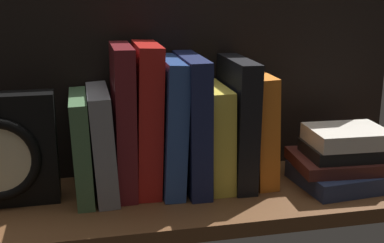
{
  "coord_description": "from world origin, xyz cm",
  "views": [
    {
      "loc": [
        -16.12,
        -79.83,
        35.35
      ],
      "look_at": [
        2.37,
        3.48,
        11.75
      ],
      "focal_mm": 47.89,
      "sensor_mm": 36.0,
      "label": 1
    }
  ],
  "objects_px": {
    "book_green_romantic": "(82,146)",
    "book_gray_chess": "(102,142)",
    "book_maroon_dawkins": "(123,121)",
    "book_yellow_seinlanguage": "(214,136)",
    "book_black_skeptic": "(237,122)",
    "book_stack_side": "(344,159)",
    "book_blue_modern": "(170,125)",
    "book_red_requiem": "(146,119)",
    "book_orange_pandolfini": "(258,128)",
    "book_navy_bierce": "(192,123)"
  },
  "relations": [
    {
      "from": "book_green_romantic",
      "to": "book_gray_chess",
      "type": "bearing_deg",
      "value": 0.0
    },
    {
      "from": "book_maroon_dawkins",
      "to": "book_yellow_seinlanguage",
      "type": "bearing_deg",
      "value": 0.0
    },
    {
      "from": "book_maroon_dawkins",
      "to": "book_green_romantic",
      "type": "bearing_deg",
      "value": 180.0
    },
    {
      "from": "book_black_skeptic",
      "to": "book_stack_side",
      "type": "xyz_separation_m",
      "value": [
        0.18,
        -0.05,
        -0.07
      ]
    },
    {
      "from": "book_blue_modern",
      "to": "book_black_skeptic",
      "type": "height_order",
      "value": "book_blue_modern"
    },
    {
      "from": "book_maroon_dawkins",
      "to": "book_red_requiem",
      "type": "relative_size",
      "value": 0.99
    },
    {
      "from": "book_orange_pandolfini",
      "to": "book_stack_side",
      "type": "distance_m",
      "value": 0.16
    },
    {
      "from": "book_gray_chess",
      "to": "book_red_requiem",
      "type": "distance_m",
      "value": 0.08
    },
    {
      "from": "book_blue_modern",
      "to": "book_navy_bierce",
      "type": "height_order",
      "value": "book_navy_bierce"
    },
    {
      "from": "book_green_romantic",
      "to": "book_yellow_seinlanguage",
      "type": "relative_size",
      "value": 0.97
    },
    {
      "from": "book_maroon_dawkins",
      "to": "book_navy_bierce",
      "type": "xyz_separation_m",
      "value": [
        0.12,
        0.0,
        -0.01
      ]
    },
    {
      "from": "book_green_romantic",
      "to": "book_navy_bierce",
      "type": "distance_m",
      "value": 0.19
    },
    {
      "from": "book_yellow_seinlanguage",
      "to": "book_maroon_dawkins",
      "type": "bearing_deg",
      "value": 180.0
    },
    {
      "from": "book_red_requiem",
      "to": "book_navy_bierce",
      "type": "height_order",
      "value": "book_red_requiem"
    },
    {
      "from": "book_gray_chess",
      "to": "book_maroon_dawkins",
      "type": "relative_size",
      "value": 0.71
    },
    {
      "from": "book_blue_modern",
      "to": "book_stack_side",
      "type": "bearing_deg",
      "value": -9.5
    },
    {
      "from": "book_navy_bierce",
      "to": "book_orange_pandolfini",
      "type": "distance_m",
      "value": 0.12
    },
    {
      "from": "book_red_requiem",
      "to": "book_navy_bierce",
      "type": "xyz_separation_m",
      "value": [
        0.08,
        0.0,
        -0.01
      ]
    },
    {
      "from": "book_gray_chess",
      "to": "book_red_requiem",
      "type": "xyz_separation_m",
      "value": [
        0.08,
        0.0,
        0.04
      ]
    },
    {
      "from": "book_red_requiem",
      "to": "book_orange_pandolfini",
      "type": "height_order",
      "value": "book_red_requiem"
    },
    {
      "from": "book_stack_side",
      "to": "book_navy_bierce",
      "type": "bearing_deg",
      "value": 169.17
    },
    {
      "from": "book_gray_chess",
      "to": "book_red_requiem",
      "type": "bearing_deg",
      "value": 0.0
    },
    {
      "from": "book_blue_modern",
      "to": "book_yellow_seinlanguage",
      "type": "bearing_deg",
      "value": 0.0
    },
    {
      "from": "book_gray_chess",
      "to": "book_stack_side",
      "type": "bearing_deg",
      "value": -6.91
    },
    {
      "from": "book_orange_pandolfini",
      "to": "book_red_requiem",
      "type": "bearing_deg",
      "value": 180.0
    },
    {
      "from": "book_red_requiem",
      "to": "book_stack_side",
      "type": "distance_m",
      "value": 0.36
    },
    {
      "from": "book_gray_chess",
      "to": "book_blue_modern",
      "type": "bearing_deg",
      "value": 0.0
    },
    {
      "from": "book_blue_modern",
      "to": "book_navy_bierce",
      "type": "xyz_separation_m",
      "value": [
        0.04,
        0.0,
        0.0
      ]
    },
    {
      "from": "book_navy_bierce",
      "to": "book_orange_pandolfini",
      "type": "relative_size",
      "value": 1.17
    },
    {
      "from": "book_gray_chess",
      "to": "book_black_skeptic",
      "type": "relative_size",
      "value": 0.81
    },
    {
      "from": "book_blue_modern",
      "to": "book_orange_pandolfini",
      "type": "relative_size",
      "value": 1.16
    },
    {
      "from": "book_black_skeptic",
      "to": "book_gray_chess",
      "type": "bearing_deg",
      "value": 180.0
    },
    {
      "from": "book_green_romantic",
      "to": "book_blue_modern",
      "type": "distance_m",
      "value": 0.15
    },
    {
      "from": "book_green_romantic",
      "to": "book_yellow_seinlanguage",
      "type": "xyz_separation_m",
      "value": [
        0.23,
        0.0,
        0.0
      ]
    },
    {
      "from": "book_green_romantic",
      "to": "book_stack_side",
      "type": "distance_m",
      "value": 0.46
    },
    {
      "from": "book_green_romantic",
      "to": "book_black_skeptic",
      "type": "relative_size",
      "value": 0.77
    },
    {
      "from": "book_navy_bierce",
      "to": "book_stack_side",
      "type": "height_order",
      "value": "book_navy_bierce"
    },
    {
      "from": "book_black_skeptic",
      "to": "book_maroon_dawkins",
      "type": "bearing_deg",
      "value": 180.0
    },
    {
      "from": "book_blue_modern",
      "to": "book_maroon_dawkins",
      "type": "bearing_deg",
      "value": 180.0
    },
    {
      "from": "book_blue_modern",
      "to": "book_yellow_seinlanguage",
      "type": "height_order",
      "value": "book_blue_modern"
    },
    {
      "from": "book_orange_pandolfini",
      "to": "book_blue_modern",
      "type": "bearing_deg",
      "value": 180.0
    },
    {
      "from": "book_navy_bierce",
      "to": "book_yellow_seinlanguage",
      "type": "height_order",
      "value": "book_navy_bierce"
    },
    {
      "from": "book_gray_chess",
      "to": "book_yellow_seinlanguage",
      "type": "height_order",
      "value": "book_gray_chess"
    },
    {
      "from": "book_green_romantic",
      "to": "book_stack_side",
      "type": "xyz_separation_m",
      "value": [
        0.45,
        -0.05,
        -0.04
      ]
    },
    {
      "from": "book_navy_bierce",
      "to": "book_stack_side",
      "type": "relative_size",
      "value": 1.26
    },
    {
      "from": "book_green_romantic",
      "to": "book_orange_pandolfini",
      "type": "relative_size",
      "value": 0.88
    },
    {
      "from": "book_navy_bierce",
      "to": "book_red_requiem",
      "type": "bearing_deg",
      "value": 180.0
    },
    {
      "from": "book_gray_chess",
      "to": "book_yellow_seinlanguage",
      "type": "relative_size",
      "value": 1.01
    },
    {
      "from": "book_gray_chess",
      "to": "book_maroon_dawkins",
      "type": "xyz_separation_m",
      "value": [
        0.04,
        0.0,
        0.04
      ]
    },
    {
      "from": "book_stack_side",
      "to": "book_red_requiem",
      "type": "bearing_deg",
      "value": 171.59
    }
  ]
}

